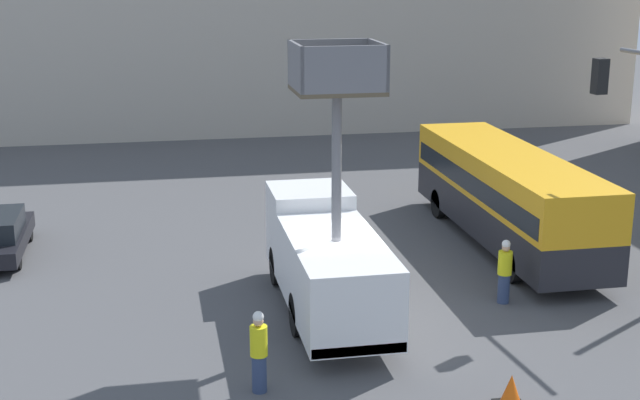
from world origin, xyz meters
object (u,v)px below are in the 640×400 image
object	(u,v)px
city_bus	(507,191)
road_worker_near_truck	(259,352)
road_worker_directing	(505,272)
traffic_cone_near_truck	(511,391)
utility_truck	(326,255)

from	to	relation	value
city_bus	road_worker_near_truck	size ratio (longest dim) A/B	5.92
city_bus	road_worker_directing	distance (m)	5.34
road_worker_directing	traffic_cone_near_truck	world-z (taller)	road_worker_directing
city_bus	road_worker_directing	world-z (taller)	city_bus
traffic_cone_near_truck	utility_truck	bearing A→B (deg)	116.45
road_worker_directing	traffic_cone_near_truck	bearing A→B (deg)	-130.59
road_worker_near_truck	city_bus	bearing A→B (deg)	118.75
utility_truck	road_worker_near_truck	distance (m)	4.67
utility_truck	city_bus	xyz separation A→B (m)	(6.87, 4.72, 0.16)
city_bus	road_worker_near_truck	world-z (taller)	city_bus
road_worker_near_truck	road_worker_directing	distance (m)	8.11
city_bus	utility_truck	bearing A→B (deg)	111.33
utility_truck	road_worker_near_truck	bearing A→B (deg)	-119.39
road_worker_directing	traffic_cone_near_truck	size ratio (longest dim) A/B	2.55
utility_truck	traffic_cone_near_truck	world-z (taller)	utility_truck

